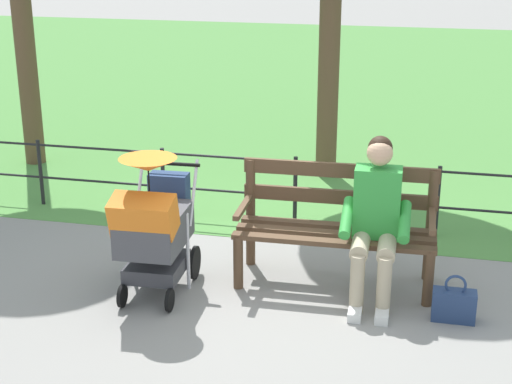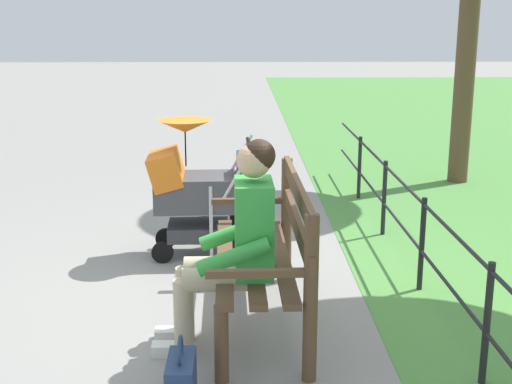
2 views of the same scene
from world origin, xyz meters
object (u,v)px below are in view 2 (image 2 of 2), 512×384
(park_bench, at_px, (271,246))
(handbag, at_px, (181,379))
(person_on_bench, at_px, (235,240))
(stroller, at_px, (195,187))

(park_bench, xyz_separation_m, handbag, (-0.95, 0.50, -0.40))
(person_on_bench, bearing_deg, handbag, 155.96)
(person_on_bench, distance_m, stroller, 1.72)
(person_on_bench, relative_size, stroller, 1.11)
(handbag, bearing_deg, person_on_bench, -24.04)
(park_bench, height_order, handbag, park_bench)
(person_on_bench, relative_size, handbag, 3.45)
(park_bench, height_order, stroller, stroller)
(park_bench, xyz_separation_m, stroller, (1.36, 0.57, 0.07))
(person_on_bench, xyz_separation_m, stroller, (1.68, 0.35, -0.08))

